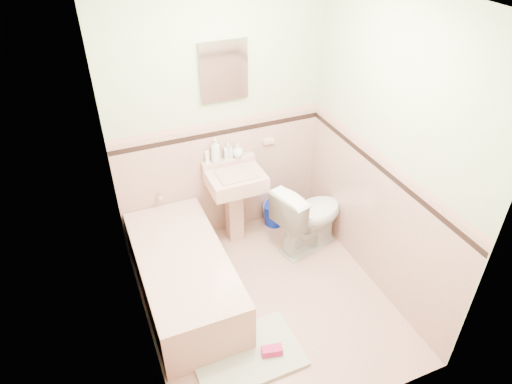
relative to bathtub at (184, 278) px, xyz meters
name	(u,v)px	position (x,y,z in m)	size (l,w,h in m)	color
floor	(267,301)	(0.63, -0.33, -0.23)	(2.20, 2.20, 0.00)	tan
wall_back	(219,119)	(0.63, 0.77, 1.02)	(2.50, 2.50, 0.00)	beige
wall_front	(354,287)	(0.63, -1.43, 1.02)	(2.50, 2.50, 0.00)	beige
wall_left	(128,215)	(-0.37, -0.33, 1.02)	(2.50, 2.50, 0.00)	beige
wall_right	(386,154)	(1.63, -0.33, 1.02)	(2.50, 2.50, 0.00)	beige
wainscot_back	(223,180)	(0.63, 0.76, 0.38)	(2.00, 2.00, 0.00)	tan
wainscot_front	(340,360)	(0.63, -1.42, 0.38)	(2.00, 2.00, 0.00)	tan
wainscot_left	(144,285)	(-0.36, -0.33, 0.38)	(2.20, 2.20, 0.00)	tan
wainscot_right	(373,220)	(1.62, -0.33, 0.38)	(2.20, 2.20, 0.00)	tan
accent_back	(221,133)	(0.63, 0.75, 0.90)	(2.00, 2.00, 0.00)	black
accent_front	(349,302)	(0.63, -1.41, 0.90)	(2.00, 2.00, 0.00)	black
accent_left	(134,230)	(-0.35, -0.33, 0.89)	(2.20, 2.20, 0.00)	black
accent_right	(382,169)	(1.61, -0.33, 0.89)	(2.20, 2.20, 0.00)	black
cap_back	(220,123)	(0.63, 0.75, 0.99)	(2.00, 2.00, 0.00)	tan
cap_front	(352,289)	(0.63, -1.41, 0.99)	(2.00, 2.00, 0.00)	tan
cap_left	(131,218)	(-0.35, -0.33, 1.00)	(2.20, 2.20, 0.00)	tan
cap_right	(384,158)	(1.61, -0.33, 1.00)	(2.20, 2.20, 0.00)	tan
bathtub	(184,278)	(0.00, 0.00, 0.00)	(0.70, 1.50, 0.45)	tan
tub_faucet	(159,194)	(0.00, 0.72, 0.41)	(0.04, 0.04, 0.12)	silver
sink	(236,208)	(0.68, 0.53, 0.18)	(0.51, 0.48, 0.80)	tan
sink_faucet	(229,152)	(0.68, 0.67, 0.72)	(0.02, 0.02, 0.10)	silver
medicine_cabinet	(224,70)	(0.68, 0.74, 1.47)	(0.40, 0.04, 0.50)	white
soap_dish	(269,141)	(1.10, 0.73, 0.72)	(0.11, 0.06, 0.04)	tan
soap_bottle_left	(215,150)	(0.56, 0.71, 0.75)	(0.09, 0.09, 0.23)	#B2B2B2
soap_bottle_mid	(228,151)	(0.68, 0.71, 0.72)	(0.07, 0.08, 0.16)	#B2B2B2
soap_bottle_right	(238,150)	(0.78, 0.71, 0.70)	(0.11, 0.11, 0.14)	#B2B2B2
tube	(207,157)	(0.48, 0.71, 0.69)	(0.04, 0.04, 0.12)	white
toilet	(309,216)	(1.30, 0.20, 0.14)	(0.40, 0.71, 0.72)	white
bucket	(274,214)	(1.14, 0.64, -0.10)	(0.24, 0.24, 0.24)	#0923B8
bath_mat	(247,355)	(0.26, -0.77, -0.21)	(0.82, 0.55, 0.03)	#9BAC90
shoe	(272,351)	(0.44, -0.84, -0.16)	(0.16, 0.07, 0.06)	#BF1E59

